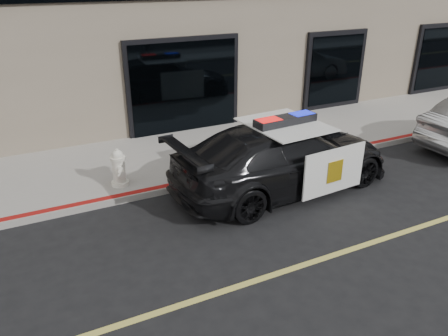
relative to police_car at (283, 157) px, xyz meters
name	(u,v)px	position (x,y,z in m)	size (l,w,h in m)	color
ground	(375,242)	(0.33, -2.63, -0.77)	(120.00, 120.00, 0.00)	black
sidewalk_n	(241,145)	(0.33, 2.62, -0.69)	(60.00, 3.50, 0.15)	gray
police_car	(283,157)	(0.00, 0.00, 0.00)	(2.89, 5.53, 1.71)	black
fire_hydrant	(119,169)	(-3.37, 1.44, -0.21)	(0.39, 0.54, 0.87)	white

